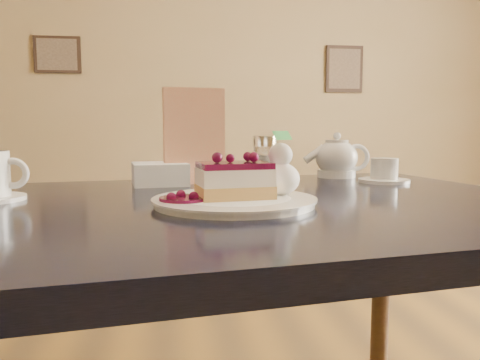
{
  "coord_description": "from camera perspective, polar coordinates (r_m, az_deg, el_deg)",
  "views": [
    {
      "loc": [
        -0.21,
        -0.53,
        0.88
      ],
      "look_at": [
        -0.12,
        0.17,
        0.8
      ],
      "focal_mm": 35.0,
      "sensor_mm": 36.0,
      "label": 1
    }
  ],
  "objects": [
    {
      "name": "whipped_cream",
      "position": [
        0.81,
        4.93,
        0.15
      ],
      "size": [
        0.07,
        0.07,
        0.06
      ],
      "color": "white",
      "rests_on": "dessert_plate"
    },
    {
      "name": "cheesecake_slice",
      "position": [
        0.78,
        -0.7,
        -0.06
      ],
      "size": [
        0.13,
        0.1,
        0.06
      ],
      "rotation": [
        0.0,
        0.0,
        0.14
      ],
      "color": "#EBCD68",
      "rests_on": "dessert_plate"
    },
    {
      "name": "menu_card",
      "position": [
        1.09,
        -5.61,
        5.32
      ],
      "size": [
        0.14,
        0.05,
        0.22
      ],
      "primitive_type": "cube",
      "rotation": [
        0.0,
        0.0,
        0.14
      ],
      "color": "#CFC08A",
      "rests_on": "main_table"
    },
    {
      "name": "main_table",
      "position": [
        0.85,
        -1.58,
        -7.83
      ],
      "size": [
        1.31,
        0.96,
        0.75
      ],
      "rotation": [
        0.0,
        0.0,
        0.14
      ],
      "color": "black",
      "rests_on": "ground"
    },
    {
      "name": "dessert_plate",
      "position": [
        0.78,
        -0.69,
        -2.66
      ],
      "size": [
        0.27,
        0.27,
        0.01
      ],
      "primitive_type": "cylinder",
      "color": "white",
      "rests_on": "main_table"
    },
    {
      "name": "tea_set",
      "position": [
        1.24,
        12.73,
        2.21
      ],
      "size": [
        0.24,
        0.25,
        0.11
      ],
      "color": "white",
      "rests_on": "main_table"
    },
    {
      "name": "sugar_shaker",
      "position": [
        1.15,
        3.04,
        2.71
      ],
      "size": [
        0.06,
        0.06,
        0.11
      ],
      "color": "white",
      "rests_on": "main_table"
    },
    {
      "name": "berry_sauce",
      "position": [
        0.76,
        -6.83,
        -2.29
      ],
      "size": [
        0.08,
        0.08,
        0.01
      ],
      "primitive_type": "cylinder",
      "color": "#440E29",
      "rests_on": "dessert_plate"
    },
    {
      "name": "napkin_stack",
      "position": [
        1.09,
        -9.76,
        0.76
      ],
      "size": [
        0.14,
        0.14,
        0.05
      ],
      "primitive_type": "cube",
      "rotation": [
        0.0,
        0.0,
        0.14
      ],
      "color": "white",
      "rests_on": "main_table"
    }
  ]
}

